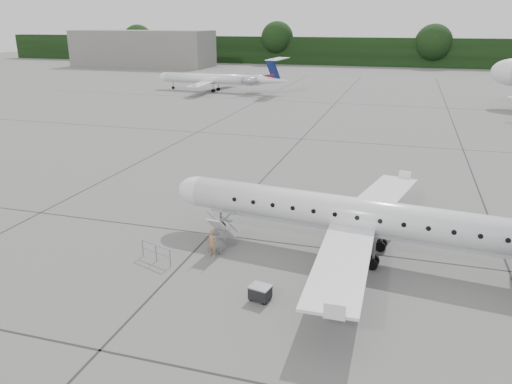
% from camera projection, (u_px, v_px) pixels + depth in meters
% --- Properties ---
extents(ground, '(320.00, 320.00, 0.00)m').
position_uv_depth(ground, '(307.00, 268.00, 26.71)').
color(ground, slate).
rests_on(ground, ground).
extents(treeline, '(260.00, 4.00, 8.00)m').
position_uv_depth(treeline, '(395.00, 52.00, 143.15)').
color(treeline, black).
rests_on(treeline, ground).
extents(terminal_building, '(40.00, 14.00, 10.00)m').
position_uv_depth(terminal_building, '(143.00, 48.00, 143.76)').
color(terminal_building, slate).
rests_on(terminal_building, ground).
extents(main_regional_jet, '(28.29, 21.85, 6.73)m').
position_uv_depth(main_regional_jet, '(364.00, 199.00, 27.10)').
color(main_regional_jet, silver).
rests_on(main_regional_jet, ground).
extents(airstair, '(1.11, 2.32, 2.11)m').
position_uv_depth(airstair, '(222.00, 230.00, 28.90)').
color(airstair, silver).
rests_on(airstair, ground).
extents(passenger, '(0.62, 0.46, 1.57)m').
position_uv_depth(passenger, '(212.00, 243.00, 27.89)').
color(passenger, '#957151').
rests_on(passenger, ground).
extents(safety_railing, '(2.09, 0.84, 1.00)m').
position_uv_depth(safety_railing, '(156.00, 253.00, 27.32)').
color(safety_railing, gray).
rests_on(safety_railing, ground).
extents(baggage_cart, '(1.07, 0.93, 0.81)m').
position_uv_depth(baggage_cart, '(260.00, 293.00, 23.56)').
color(baggage_cart, black).
rests_on(baggage_cart, ground).
extents(bg_regional_left, '(25.38, 18.98, 6.40)m').
position_uv_depth(bg_regional_left, '(211.00, 74.00, 92.94)').
color(bg_regional_left, silver).
rests_on(bg_regional_left, ground).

